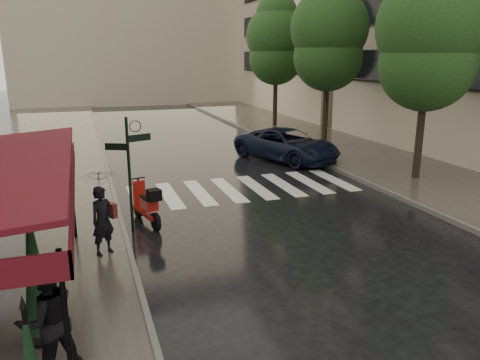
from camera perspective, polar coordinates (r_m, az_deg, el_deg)
ground at (r=10.50m, az=-4.41°, el=-11.16°), size 120.00×120.00×0.00m
sidewalk_near at (r=21.74m, az=-24.22°, el=1.60°), size 6.00×60.00×0.12m
sidewalk_far at (r=24.99m, az=11.68°, el=4.23°), size 5.50×60.00×0.12m
curb_near at (r=21.64m, az=-16.19°, el=2.33°), size 0.12×60.00×0.16m
curb_far at (r=23.71m, az=5.81°, el=3.93°), size 0.12×60.00×0.16m
crosswalk at (r=16.68m, az=0.32°, el=-1.02°), size 7.85×3.20×0.01m
signpost at (r=12.51m, az=-13.36°, el=1.72°), size 1.17×0.29×3.10m
tree_near at (r=18.48m, az=22.14°, el=16.16°), size 3.80×3.80×7.99m
tree_mid at (r=24.22m, az=10.80°, el=17.11°), size 3.80×3.80×8.34m
tree_far at (r=30.59m, az=4.44°, el=16.59°), size 3.80×3.80×8.16m
pedestrian_with_umbrella at (r=11.01m, az=-16.68°, el=-0.82°), size 1.34×1.34×2.43m
pedestrian_terrace at (r=7.42m, az=-22.40°, el=-15.45°), size 1.05×0.94×1.78m
scooter at (r=13.31m, az=-11.29°, el=-3.04°), size 0.74×1.81×1.21m
parked_car at (r=21.15m, az=5.73°, el=4.30°), size 4.17×5.57×1.41m
parasol_back at (r=8.04m, az=-23.81°, el=-9.71°), size 0.46×0.46×2.45m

